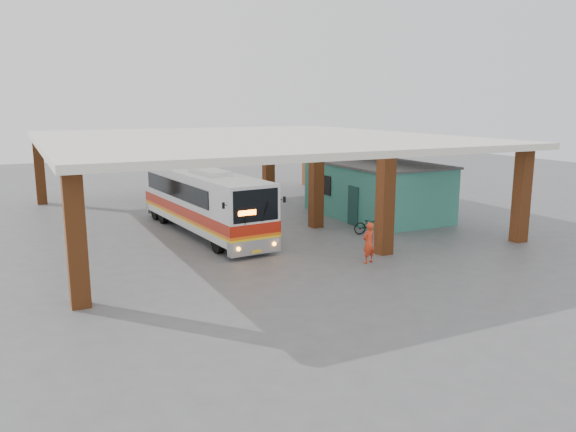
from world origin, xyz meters
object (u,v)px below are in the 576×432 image
Objects in this scene: pedestrian at (369,243)px; red_chair at (320,207)px; coach_bus at (203,201)px; motorcycle at (371,224)px.

pedestrian reaches higher than red_chair.
pedestrian is 2.30× the size of red_chair.
coach_bus is at bearing -75.50° from pedestrian.
red_chair is at bearing -122.41° from pedestrian.
pedestrian is 10.74m from red_chair.
coach_bus is 8.43m from motorcycle.
red_chair is (7.79, 2.02, -1.30)m from coach_bus.
coach_bus is at bearing -165.19° from red_chair.
coach_bus is 15.63× the size of red_chair.
coach_bus is 6.24× the size of motorcycle.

